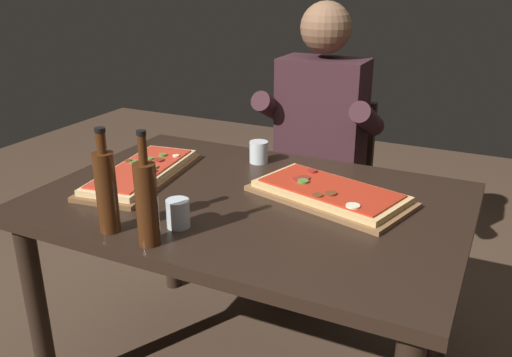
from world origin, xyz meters
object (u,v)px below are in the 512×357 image
object	(u,v)px
dining_table	(250,223)
diner_chair	(324,182)
seated_diner	(318,138)
oil_bottle_amber	(147,202)
tumbler_near_camera	(178,215)
wine_bottle_dark	(106,190)
pizza_rectangular_left	(142,173)
pizza_rectangular_front	(330,193)
tumbler_far_side	(259,152)

from	to	relation	value
dining_table	diner_chair	xyz separation A→B (m)	(-0.02, 0.86, -0.16)
seated_diner	oil_bottle_amber	bearing A→B (deg)	-93.94
dining_table	tumbler_near_camera	size ratio (longest dim) A/B	16.43
wine_bottle_dark	diner_chair	distance (m)	1.33
dining_table	oil_bottle_amber	size ratio (longest dim) A/B	4.30
tumbler_near_camera	diner_chair	xyz separation A→B (m)	(0.07, 1.14, -0.29)
dining_table	pizza_rectangular_left	world-z (taller)	pizza_rectangular_left
pizza_rectangular_front	pizza_rectangular_left	xyz separation A→B (m)	(-0.68, -0.11, -0.00)
oil_bottle_amber	tumbler_far_side	xyz separation A→B (m)	(-0.02, 0.74, -0.08)
wine_bottle_dark	oil_bottle_amber	world-z (taller)	oil_bottle_amber
tumbler_far_side	diner_chair	size ratio (longest dim) A/B	0.10
pizza_rectangular_front	diner_chair	world-z (taller)	diner_chair
dining_table	pizza_rectangular_left	size ratio (longest dim) A/B	2.43
tumbler_near_camera	seated_diner	xyz separation A→B (m)	(0.07, 1.02, -0.03)
pizza_rectangular_left	pizza_rectangular_front	bearing A→B (deg)	9.51
oil_bottle_amber	seated_diner	distance (m)	1.16
pizza_rectangular_front	diner_chair	distance (m)	0.84
dining_table	diner_chair	bearing A→B (deg)	91.63
wine_bottle_dark	seated_diner	bearing A→B (deg)	78.53
oil_bottle_amber	tumbler_near_camera	bearing A→B (deg)	83.97
dining_table	tumbler_far_side	xyz separation A→B (m)	(-0.12, 0.33, 0.14)
dining_table	tumbler_near_camera	bearing A→B (deg)	-107.43
oil_bottle_amber	diner_chair	xyz separation A→B (m)	(0.08, 1.27, -0.38)
pizza_rectangular_left	tumbler_far_side	distance (m)	0.46
wine_bottle_dark	oil_bottle_amber	bearing A→B (deg)	-5.57
tumbler_near_camera	pizza_rectangular_front	bearing A→B (deg)	49.60
diner_chair	seated_diner	size ratio (longest dim) A/B	0.65
pizza_rectangular_left	wine_bottle_dark	distance (m)	0.44
dining_table	pizza_rectangular_front	xyz separation A→B (m)	(0.24, 0.10, 0.12)
diner_chair	tumbler_near_camera	bearing A→B (deg)	-93.30
pizza_rectangular_front	pizza_rectangular_left	world-z (taller)	same
oil_bottle_amber	dining_table	bearing A→B (deg)	75.90
pizza_rectangular_left	diner_chair	size ratio (longest dim) A/B	0.66
dining_table	diner_chair	size ratio (longest dim) A/B	1.61
wine_bottle_dark	tumbler_near_camera	bearing A→B (deg)	33.67
tumbler_far_side	oil_bottle_amber	bearing A→B (deg)	-88.40
tumbler_near_camera	diner_chair	distance (m)	1.18
dining_table	wine_bottle_dark	distance (m)	0.52
tumbler_far_side	diner_chair	bearing A→B (deg)	79.27
wine_bottle_dark	tumbler_far_side	size ratio (longest dim) A/B	3.64
pizza_rectangular_front	tumbler_near_camera	distance (m)	0.52
dining_table	wine_bottle_dark	xyz separation A→B (m)	(-0.25, -0.40, 0.22)
tumbler_far_side	diner_chair	world-z (taller)	diner_chair
pizza_rectangular_left	seated_diner	distance (m)	0.85
pizza_rectangular_front	diner_chair	size ratio (longest dim) A/B	0.66
pizza_rectangular_front	pizza_rectangular_left	bearing A→B (deg)	-170.49
tumbler_near_camera	tumbler_far_side	distance (m)	0.62
tumbler_far_side	seated_diner	xyz separation A→B (m)	(0.10, 0.41, -0.04)
dining_table	diner_chair	world-z (taller)	diner_chair
dining_table	tumbler_far_side	bearing A→B (deg)	110.64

